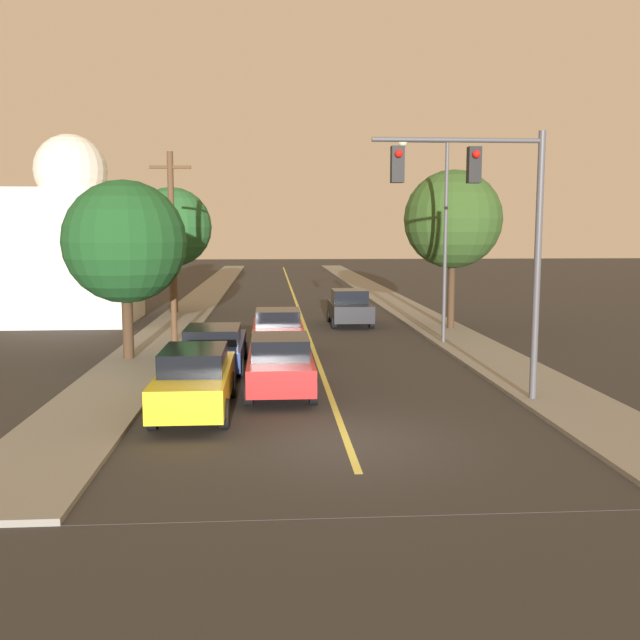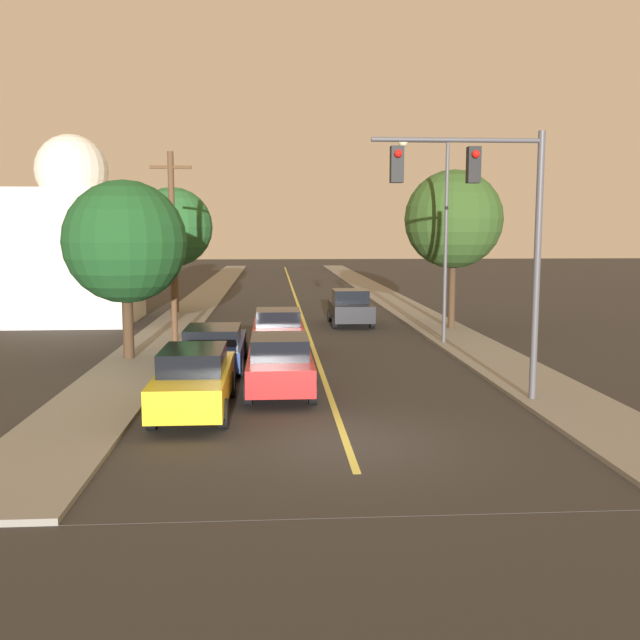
{
  "view_description": "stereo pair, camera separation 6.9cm",
  "coord_description": "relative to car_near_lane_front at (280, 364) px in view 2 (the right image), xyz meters",
  "views": [
    {
      "loc": [
        -1.61,
        -14.7,
        4.5
      ],
      "look_at": [
        0.0,
        8.42,
        1.6
      ],
      "focal_mm": 40.0,
      "sensor_mm": 36.0,
      "label": 1
    },
    {
      "loc": [
        -1.54,
        -14.71,
        4.5
      ],
      "look_at": [
        0.0,
        8.42,
        1.6
      ],
      "focal_mm": 40.0,
      "sensor_mm": 36.0,
      "label": 2
    }
  ],
  "objects": [
    {
      "name": "sidewalk_left",
      "position": [
        -4.75,
        31.16,
        -0.77
      ],
      "size": [
        2.5,
        80.0,
        0.12
      ],
      "color": "gray",
      "rests_on": "ground"
    },
    {
      "name": "car_near_lane_second",
      "position": [
        0.0,
        5.99,
        0.05
      ],
      "size": [
        1.89,
        4.1,
        1.7
      ],
      "color": "red",
      "rests_on": "ground"
    },
    {
      "name": "tree_right_near",
      "position": [
        7.89,
        12.01,
        4.18
      ],
      "size": [
        4.37,
        4.37,
        7.09
      ],
      "color": "#3D2B1C",
      "rests_on": "ground"
    },
    {
      "name": "utility_pole_left",
      "position": [
        -4.1,
        8.97,
        3.17
      ],
      "size": [
        1.6,
        0.24,
        7.45
      ],
      "color": "#513823",
      "rests_on": "ground"
    },
    {
      "name": "tree_left_far",
      "position": [
        -5.51,
        19.47,
        3.85
      ],
      "size": [
        4.25,
        4.25,
        6.71
      ],
      "color": "#4C3823",
      "rests_on": "ground"
    },
    {
      "name": "road_surface",
      "position": [
        1.36,
        31.16,
        -0.83
      ],
      "size": [
        9.73,
        80.0,
        0.01
      ],
      "color": "#2D2B28",
      "rests_on": "ground"
    },
    {
      "name": "sidewalk_right",
      "position": [
        7.48,
        31.16,
        -0.77
      ],
      "size": [
        2.5,
        80.0,
        0.12
      ],
      "color": "gray",
      "rests_on": "ground"
    },
    {
      "name": "traffic_signal_mast",
      "position": [
        5.3,
        -1.59,
        4.16
      ],
      "size": [
        4.42,
        0.42,
        6.89
      ],
      "color": "#47474C",
      "rests_on": "ground"
    },
    {
      "name": "car_outer_lane_front",
      "position": [
        -2.14,
        -2.01,
        0.01
      ],
      "size": [
        1.84,
        5.04,
        1.65
      ],
      "color": "gold",
      "rests_on": "ground"
    },
    {
      "name": "streetlamp_right",
      "position": [
        6.15,
        8.0,
        4.32
      ],
      "size": [
        1.99,
        0.36,
        7.94
      ],
      "color": "#47474C",
      "rests_on": "ground"
    },
    {
      "name": "tree_left_near",
      "position": [
        -5.18,
        5.24,
        3.29
      ],
      "size": [
        4.19,
        4.19,
        6.11
      ],
      "color": "#3D2B1C",
      "rests_on": "ground"
    },
    {
      "name": "car_far_oncoming",
      "position": [
        3.55,
        14.34,
        0.0
      ],
      "size": [
        1.99,
        4.02,
        1.7
      ],
      "rotation": [
        0.0,
        0.0,
        3.14
      ],
      "color": "black",
      "rests_on": "ground"
    },
    {
      "name": "ground_plane",
      "position": [
        1.36,
        -4.84,
        -0.83
      ],
      "size": [
        200.0,
        200.0,
        0.0
      ],
      "primitive_type": "plane",
      "color": "#2D2B28"
    },
    {
      "name": "domed_building_left",
      "position": [
        -9.86,
        16.29,
        3.08
      ],
      "size": [
        5.72,
        5.72,
        9.13
      ],
      "color": "beige",
      "rests_on": "ground"
    },
    {
      "name": "car_near_lane_front",
      "position": [
        0.0,
        0.0,
        0.0
      ],
      "size": [
        1.9,
        4.59,
        1.63
      ],
      "color": "red",
      "rests_on": "ground"
    },
    {
      "name": "car_outer_lane_second",
      "position": [
        -2.14,
        3.8,
        -0.11
      ],
      "size": [
        2.09,
        5.15,
        1.4
      ],
      "color": "navy",
      "rests_on": "ground"
    }
  ]
}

